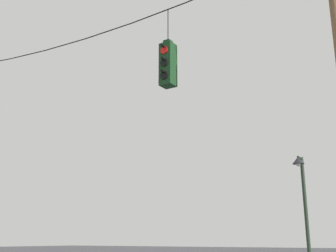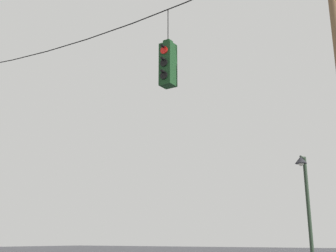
# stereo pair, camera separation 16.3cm
# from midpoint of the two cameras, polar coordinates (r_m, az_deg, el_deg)

# --- Properties ---
(span_wire) EXTENTS (12.15, 0.03, 0.43)m
(span_wire) POSITION_cam_midpoint_polar(r_m,az_deg,el_deg) (12.50, -8.54, 13.12)
(span_wire) COLOR black
(traffic_light_near_right_pole) EXTENTS (0.34, 0.46, 2.12)m
(traffic_light_near_right_pole) POSITION_cam_midpoint_polar(r_m,az_deg,el_deg) (10.66, -0.47, 8.37)
(traffic_light_near_right_pole) COLOR #143819
(street_lamp) EXTENTS (0.38, 0.67, 4.60)m
(street_lamp) POSITION_cam_midpoint_polar(r_m,az_deg,el_deg) (14.53, 17.60, -9.73)
(street_lamp) COLOR #233323
(street_lamp) RESTS_ON ground_plane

